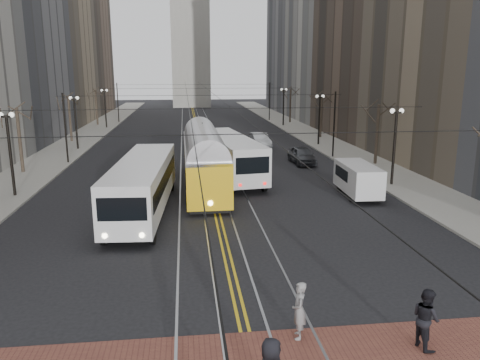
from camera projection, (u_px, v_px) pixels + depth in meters
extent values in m
plane|color=black|center=(242.00, 317.00, 16.69)|extent=(260.00, 260.00, 0.00)
cube|color=gray|center=(79.00, 140.00, 58.47)|extent=(5.00, 140.00, 0.15)
cube|color=gray|center=(313.00, 136.00, 61.89)|extent=(5.00, 140.00, 0.15)
cube|color=gray|center=(200.00, 139.00, 60.19)|extent=(4.80, 130.00, 0.02)
cube|color=gold|center=(200.00, 139.00, 60.19)|extent=(0.42, 130.00, 0.01)
cube|color=brown|center=(61.00, 11.00, 92.36)|extent=(16.00, 20.00, 40.00)
cube|color=brown|center=(395.00, 4.00, 60.19)|extent=(16.00, 20.00, 34.00)
cube|color=slate|center=(313.00, 15.00, 98.18)|extent=(16.00, 20.00, 40.00)
cylinder|color=black|center=(11.00, 158.00, 31.89)|extent=(0.20, 0.20, 5.60)
cylinder|color=black|center=(76.00, 125.00, 51.23)|extent=(0.20, 0.20, 5.60)
cylinder|color=black|center=(105.00, 110.00, 70.56)|extent=(0.20, 0.20, 5.60)
cylinder|color=black|center=(394.00, 150.00, 35.01)|extent=(0.20, 0.20, 5.60)
cylinder|color=black|center=(319.00, 122.00, 54.35)|extent=(0.20, 0.20, 5.60)
cylinder|color=black|center=(283.00, 108.00, 73.69)|extent=(0.20, 0.20, 5.60)
cylinder|color=#382D23|center=(20.00, 141.00, 39.39)|extent=(0.28, 0.28, 5.60)
cylinder|color=#382D23|center=(70.00, 119.00, 56.80)|extent=(0.28, 0.28, 5.60)
cylinder|color=#382D23|center=(97.00, 108.00, 74.20)|extent=(0.28, 0.28, 5.60)
cylinder|color=#382D23|center=(377.00, 135.00, 42.98)|extent=(0.28, 0.28, 5.60)
cylinder|color=#382D23|center=(321.00, 116.00, 60.38)|extent=(0.28, 0.28, 5.60)
cylinder|color=#382D23|center=(290.00, 106.00, 77.78)|extent=(0.28, 0.28, 5.60)
cylinder|color=black|center=(187.00, 92.00, 58.65)|extent=(0.03, 120.00, 0.03)
cylinder|color=black|center=(211.00, 92.00, 59.00)|extent=(0.03, 120.00, 0.03)
cylinder|color=black|center=(65.00, 129.00, 43.47)|extent=(0.16, 0.16, 6.60)
cylinder|color=black|center=(118.00, 103.00, 78.28)|extent=(0.16, 0.16, 6.60)
cylinder|color=black|center=(334.00, 125.00, 46.41)|extent=(0.16, 0.16, 6.60)
cylinder|color=black|center=(270.00, 102.00, 81.22)|extent=(0.16, 0.16, 6.60)
cube|color=white|center=(143.00, 187.00, 28.58)|extent=(3.59, 13.33, 3.29)
cube|color=yellow|center=(204.00, 164.00, 34.87)|extent=(2.90, 15.06, 3.55)
cube|color=silver|center=(230.00, 157.00, 38.24)|extent=(4.59, 13.09, 3.34)
cube|color=white|center=(358.00, 181.00, 32.44)|extent=(2.14, 5.21, 2.28)
imported|color=#3C3E43|center=(302.00, 155.00, 44.08)|extent=(2.11, 4.77, 1.60)
imported|color=#96999C|center=(260.00, 140.00, 53.37)|extent=(2.10, 5.12, 1.65)
imported|color=gray|center=(299.00, 310.00, 15.21)|extent=(0.56, 0.76, 1.93)
imported|color=black|center=(426.00, 318.00, 14.69)|extent=(0.91, 1.08, 1.98)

